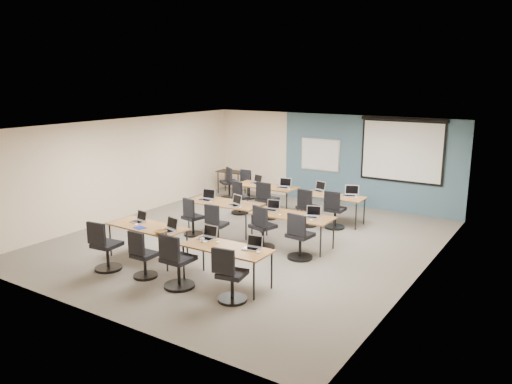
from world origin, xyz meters
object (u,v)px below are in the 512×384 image
Objects in this scene: laptop_2 at (208,235)px; projector_screen at (402,147)px; laptop_5 at (235,203)px; task_chair_7 at (299,240)px; laptop_7 at (312,215)px; spare_chair_a at (248,187)px; training_table_front_left at (147,228)px; task_chair_2 at (177,265)px; task_chair_11 at (334,213)px; utility_table at (231,174)px; training_table_back_left at (266,187)px; task_chair_6 at (262,231)px; training_table_mid_left at (224,204)px; laptop_8 at (256,181)px; laptop_6 at (272,208)px; task_chair_5 at (216,227)px; laptop_9 at (284,185)px; task_chair_9 at (266,203)px; laptop_3 at (252,246)px; task_chair_1 at (143,259)px; training_table_front_right at (227,250)px; task_chair_8 at (239,200)px; task_chair_10 at (307,211)px; whiteboard at (320,155)px; laptop_4 at (207,197)px; task_chair_4 at (192,220)px; task_chair_0 at (105,250)px; training_table_back_right at (333,198)px; spare_chair_b at (229,186)px; training_table_mid_right at (292,217)px; laptop_1 at (169,228)px; laptop_10 at (319,189)px; laptop_11 at (350,193)px; task_chair_3 at (230,279)px; laptop_0 at (139,219)px.

projector_screen is at bearing 73.76° from laptop_2.
task_chair_7 is at bearing 1.32° from laptop_5.
spare_chair_a is at bearing 121.31° from laptop_7.
task_chair_2 reaches higher than training_table_front_left.
utility_table is at bearing 156.17° from task_chair_11.
task_chair_6 reaches higher than training_table_back_left.
task_chair_6 is 1.01m from task_chair_7.
laptop_8 is at bearing 100.25° from training_table_mid_left.
task_chair_11 is (2.39, 4.16, -0.27)m from training_table_front_left.
task_chair_5 is at bearing -150.61° from laptop_6.
laptop_6 is at bearing -77.36° from laptop_9.
spare_chair_a is (-2.76, 6.46, -0.04)m from task_chair_2.
task_chair_9 reaches higher than task_chair_5.
laptop_3 is at bearing -48.12° from training_table_mid_left.
projector_screen reaches higher than laptop_3.
laptop_9 is at bearing 85.84° from task_chair_9.
task_chair_1 reaches higher than task_chair_5.
training_table_front_left is at bearing 174.46° from training_table_front_right.
spare_chair_a is at bearing 132.86° from task_chair_8.
laptop_7 is at bearing -53.72° from task_chair_10.
spare_chair_a is (-1.38, 3.14, -0.30)m from training_table_mid_left.
whiteboard reaches higher than task_chair_10.
training_table_front_right is 1.78× the size of spare_chair_a.
utility_table is (-1.75, 3.52, -0.14)m from laptop_4.
spare_chair_a is (-0.98, 3.92, 0.00)m from task_chair_4.
task_chair_10 is at bearing -7.03° from laptop_8.
task_chair_0 is 6.65m from spare_chair_a.
training_table_back_right is 3.89m from spare_chair_b.
training_table_mid_right is 2.35m from task_chair_9.
laptop_1 is 0.35× the size of task_chair_11.
projector_screen reaches higher than task_chair_11.
training_table_mid_left is 2.83m from laptop_10.
whiteboard is 4.21m from training_table_mid_left.
laptop_5 is 3.73m from spare_chair_a.
laptop_5 is 1.02× the size of laptop_7.
laptop_3 is at bearing -29.95° from laptop_5.
task_chair_5 is at bearing 131.42° from training_table_front_right.
task_chair_0 is 2.11m from laptop_2.
laptop_10 is 0.95m from laptop_11.
task_chair_2 is 3.07× the size of laptop_8.
laptop_5 is 0.33× the size of task_chair_7.
task_chair_2 is (0.73, -7.41, -1.02)m from whiteboard.
task_chair_5 is 0.95× the size of task_chair_10.
task_chair_1 is 0.96× the size of task_chair_3.
training_table_front_right is at bearing -38.57° from laptop_5.
task_chair_2 is 1.10× the size of task_chair_4.
laptop_0 reaches higher than task_chair_5.
training_table_mid_right is 2.23m from training_table_back_right.
training_table_back_left is at bearing -37.50° from spare_chair_a.
laptop_3 is at bearing -88.50° from task_chair_11.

